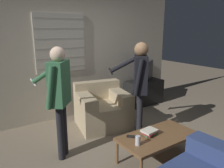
# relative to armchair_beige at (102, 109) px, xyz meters

# --- Properties ---
(ground_plane) EXTENTS (16.00, 16.00, 0.00)m
(ground_plane) POSITION_rel_armchair_beige_xyz_m (-0.20, -1.21, -0.34)
(ground_plane) COLOR #7F705B
(wall_back) EXTENTS (5.20, 0.08, 2.55)m
(wall_back) POSITION_rel_armchair_beige_xyz_m (-0.21, 0.82, 0.95)
(wall_back) COLOR beige
(wall_back) RESTS_ON ground_plane
(armchair_beige) EXTENTS (1.07, 1.03, 0.82)m
(armchair_beige) POSITION_rel_armchair_beige_xyz_m (0.00, 0.00, 0.00)
(armchair_beige) COLOR tan
(armchair_beige) RESTS_ON ground_plane
(coffee_table) EXTENTS (1.12, 0.58, 0.39)m
(coffee_table) POSITION_rel_armchair_beige_xyz_m (0.04, -1.45, 0.02)
(coffee_table) COLOR brown
(coffee_table) RESTS_ON ground_plane
(tv_stand) EXTENTS (0.91, 0.45, 0.60)m
(tv_stand) POSITION_rel_armchair_beige_xyz_m (1.52, 0.49, -0.04)
(tv_stand) COLOR black
(tv_stand) RESTS_ON ground_plane
(tv) EXTENTS (0.78, 0.60, 0.47)m
(tv) POSITION_rel_armchair_beige_xyz_m (1.52, 0.49, 0.49)
(tv) COLOR #2D2D33
(tv) RESTS_ON tv_stand
(person_left_standing) EXTENTS (0.47, 0.72, 1.61)m
(person_left_standing) POSITION_rel_armchair_beige_xyz_m (-1.04, -0.60, 0.67)
(person_left_standing) COLOR black
(person_left_standing) RESTS_ON ground_plane
(person_right_standing) EXTENTS (0.51, 0.76, 1.63)m
(person_right_standing) POSITION_rel_armchair_beige_xyz_m (0.29, -0.74, 0.70)
(person_right_standing) COLOR black
(person_right_standing) RESTS_ON ground_plane
(book_stack) EXTENTS (0.23, 0.20, 0.08)m
(book_stack) POSITION_rel_armchair_beige_xyz_m (-0.05, -1.37, 0.09)
(book_stack) COLOR #33754C
(book_stack) RESTS_ON coffee_table
(soda_can) EXTENTS (0.07, 0.07, 0.13)m
(soda_can) POSITION_rel_armchair_beige_xyz_m (-0.37, -1.49, 0.11)
(soda_can) COLOR silver
(soda_can) RESTS_ON coffee_table
(spare_remote) EXTENTS (0.12, 0.12, 0.02)m
(spare_remote) POSITION_rel_armchair_beige_xyz_m (-0.31, -1.29, 0.06)
(spare_remote) COLOR black
(spare_remote) RESTS_ON coffee_table
(floor_fan) EXTENTS (0.31, 0.20, 0.39)m
(floor_fan) POSITION_rel_armchair_beige_xyz_m (0.65, 0.38, -0.15)
(floor_fan) COLOR black
(floor_fan) RESTS_ON ground_plane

